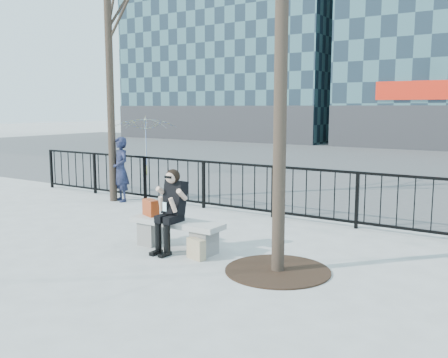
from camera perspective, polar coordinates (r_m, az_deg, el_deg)
The scene contains 10 objects.
ground at distance 8.31m, azimuth -5.39°, elevation -7.98°, with size 120.00×120.00×0.00m, color #969691.
street_surface at distance 21.93m, azimuth 19.83°, elevation 1.69°, with size 60.00×23.00×0.01m, color #474747.
railing at distance 10.64m, azimuth 4.69°, elevation -1.32°, with size 14.00×0.06×1.10m.
tree_grate at distance 7.24m, azimuth 6.15°, elevation -10.36°, with size 1.50×1.50×0.02m, color black.
bench_main at distance 8.23m, azimuth -5.41°, elevation -5.96°, with size 1.65×0.46×0.49m.
seated_woman at distance 8.03m, azimuth -6.16°, elevation -3.64°, with size 0.50×0.64×1.34m.
handbag at distance 8.54m, azimuth -8.37°, elevation -3.26°, with size 0.33×0.16×0.28m, color #9A3413.
shopping_bag at distance 7.73m, azimuth -3.20°, elevation -7.98°, with size 0.34×0.12×0.32m, color #C5AF8B.
standing_man at distance 12.50m, azimuth -11.72°, elevation 1.08°, with size 0.58×0.38×1.59m, color black.
vendor_umbrella at distance 17.23m, azimuth -9.09°, elevation 3.79°, with size 2.20×2.25×2.02m, color yellow.
Camera 1 is at (4.99, -6.23, 2.31)m, focal length 40.00 mm.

